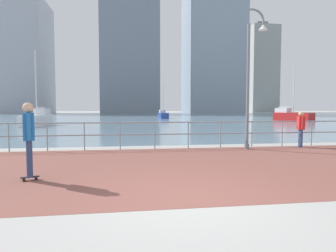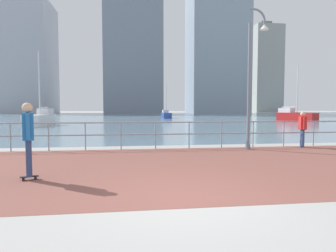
{
  "view_description": "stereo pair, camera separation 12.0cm",
  "coord_description": "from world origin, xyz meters",
  "px_view_note": "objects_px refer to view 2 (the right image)",
  "views": [
    {
      "loc": [
        -1.14,
        -5.25,
        1.68
      ],
      "look_at": [
        0.18,
        3.86,
        1.1
      ],
      "focal_mm": 30.75,
      "sensor_mm": 36.0,
      "label": 1
    },
    {
      "loc": [
        -1.02,
        -5.26,
        1.68
      ],
      "look_at": [
        0.18,
        3.86,
        1.1
      ],
      "focal_mm": 30.75,
      "sensor_mm": 36.0,
      "label": 2
    }
  ],
  "objects_px": {
    "skateboarder": "(28,134)",
    "sailboat_white": "(295,116)",
    "sailboat_red": "(166,115)",
    "bystander": "(303,126)",
    "sailboat_teal": "(41,119)",
    "lamppost": "(253,72)"
  },
  "relations": [
    {
      "from": "skateboarder",
      "to": "sailboat_white",
      "type": "xyz_separation_m",
      "value": [
        23.47,
        27.62,
        -0.42
      ]
    },
    {
      "from": "sailboat_white",
      "to": "sailboat_teal",
      "type": "bearing_deg",
      "value": -167.99
    },
    {
      "from": "lamppost",
      "to": "skateboarder",
      "type": "height_order",
      "value": "lamppost"
    },
    {
      "from": "lamppost",
      "to": "bystander",
      "type": "xyz_separation_m",
      "value": [
        2.39,
        0.33,
        -2.22
      ]
    },
    {
      "from": "bystander",
      "to": "sailboat_red",
      "type": "distance_m",
      "value": 35.48
    },
    {
      "from": "sailboat_red",
      "to": "sailboat_white",
      "type": "bearing_deg",
      "value": -38.59
    },
    {
      "from": "sailboat_red",
      "to": "lamppost",
      "type": "bearing_deg",
      "value": -91.54
    },
    {
      "from": "sailboat_red",
      "to": "sailboat_white",
      "type": "distance_m",
      "value": 19.56
    },
    {
      "from": "skateboarder",
      "to": "sailboat_red",
      "type": "xyz_separation_m",
      "value": [
        8.18,
        39.82,
        -0.54
      ]
    },
    {
      "from": "lamppost",
      "to": "sailboat_red",
      "type": "height_order",
      "value": "sailboat_red"
    },
    {
      "from": "lamppost",
      "to": "sailboat_teal",
      "type": "xyz_separation_m",
      "value": [
        -13.23,
        17.3,
        -2.45
      ]
    },
    {
      "from": "lamppost",
      "to": "sailboat_teal",
      "type": "bearing_deg",
      "value": 127.4
    },
    {
      "from": "sailboat_red",
      "to": "bystander",
      "type": "bearing_deg",
      "value": -87.69
    },
    {
      "from": "bystander",
      "to": "sailboat_teal",
      "type": "xyz_separation_m",
      "value": [
        -15.62,
        16.97,
        -0.23
      ]
    },
    {
      "from": "sailboat_teal",
      "to": "skateboarder",
      "type": "bearing_deg",
      "value": -74.28
    },
    {
      "from": "skateboarder",
      "to": "sailboat_white",
      "type": "height_order",
      "value": "sailboat_white"
    },
    {
      "from": "skateboarder",
      "to": "sailboat_white",
      "type": "bearing_deg",
      "value": 49.64
    },
    {
      "from": "lamppost",
      "to": "sailboat_red",
      "type": "bearing_deg",
      "value": 88.46
    },
    {
      "from": "skateboarder",
      "to": "bystander",
      "type": "height_order",
      "value": "skateboarder"
    },
    {
      "from": "sailboat_teal",
      "to": "sailboat_white",
      "type": "height_order",
      "value": "sailboat_white"
    },
    {
      "from": "sailboat_red",
      "to": "sailboat_white",
      "type": "xyz_separation_m",
      "value": [
        15.29,
        -12.2,
        0.12
      ]
    },
    {
      "from": "skateboarder",
      "to": "bystander",
      "type": "xyz_separation_m",
      "value": [
        9.61,
        4.38,
        -0.2
      ]
    }
  ]
}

